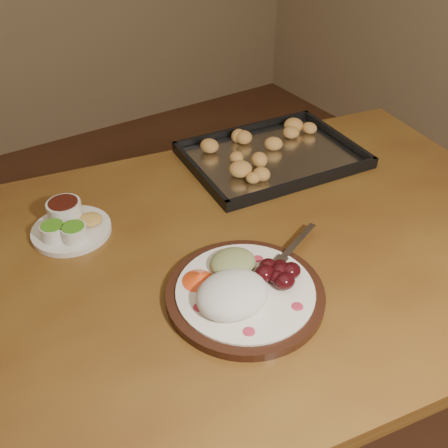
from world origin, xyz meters
TOP-DOWN VIEW (x-y plane):
  - ground at (0.00, 0.00)m, footprint 4.00×4.00m
  - dining_table at (0.16, -0.13)m, footprint 1.64×1.15m
  - dinner_plate at (0.13, -0.27)m, footprint 0.38×0.30m
  - condiment_saucer at (-0.07, 0.10)m, footprint 0.17×0.17m
  - baking_tray at (0.49, 0.11)m, footprint 0.47×0.37m

SIDE VIEW (x-z plane):
  - ground at x=0.00m, z-range 0.00..0.00m
  - dining_table at x=0.16m, z-range 0.28..1.03m
  - baking_tray at x=0.49m, z-range 0.74..0.79m
  - condiment_saucer at x=-0.07m, z-range 0.74..0.80m
  - dinner_plate at x=0.13m, z-range 0.74..0.81m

